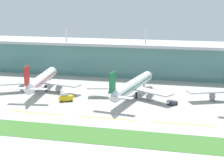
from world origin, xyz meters
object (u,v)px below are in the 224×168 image
object	(u,v)px
pushback_tug	(173,103)
airliner_near_middle	(41,80)
fuel_truck	(65,97)
airliner_center	(132,86)
baggage_cart	(170,103)

from	to	relation	value
pushback_tug	airliner_near_middle	bearing A→B (deg)	171.56
airliner_near_middle	fuel_truck	size ratio (longest dim) A/B	7.79
airliner_center	baggage_cart	distance (m)	24.30
baggage_cart	fuel_truck	world-z (taller)	fuel_truck
pushback_tug	fuel_truck	size ratio (longest dim) A/B	0.66
baggage_cart	fuel_truck	xyz separation A→B (m)	(-53.85, -6.16, 1.00)
airliner_center	baggage_cart	xyz separation A→B (m)	(21.68, -9.67, -5.19)
airliner_near_middle	fuel_truck	world-z (taller)	airliner_near_middle
fuel_truck	pushback_tug	bearing A→B (deg)	6.51
airliner_center	pushback_tug	bearing A→B (deg)	-22.34
fuel_truck	baggage_cart	bearing A→B (deg)	6.52
baggage_cart	fuel_truck	distance (m)	54.21
airliner_near_middle	pushback_tug	size ratio (longest dim) A/B	11.87
airliner_near_middle	fuel_truck	bearing A→B (deg)	-39.47
airliner_center	pushback_tug	xyz separation A→B (m)	(23.16, -9.51, -5.35)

